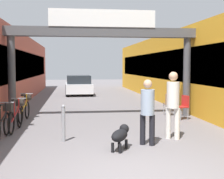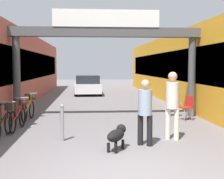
# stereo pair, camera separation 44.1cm
# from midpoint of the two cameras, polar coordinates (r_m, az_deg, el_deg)

# --- Properties ---
(ground_plane) EXTENTS (80.00, 80.00, 0.00)m
(ground_plane) POSITION_cam_midpoint_polar(r_m,az_deg,el_deg) (5.78, 5.12, -15.73)
(ground_plane) COLOR slate
(storefront_left) EXTENTS (3.00, 26.00, 3.65)m
(storefront_left) POSITION_cam_midpoint_polar(r_m,az_deg,el_deg) (16.88, -18.81, 3.58)
(storefront_left) COLOR #B25142
(storefront_left) RESTS_ON ground_plane
(storefront_right) EXTENTS (3.00, 26.00, 3.65)m
(storefront_right) POSITION_cam_midpoint_polar(r_m,az_deg,el_deg) (17.42, 15.77, 3.67)
(storefront_right) COLOR gold
(storefront_right) RESTS_ON ground_plane
(arcade_sign_gateway) EXTENTS (7.40, 0.47, 4.06)m
(arcade_sign_gateway) POSITION_cam_midpoint_polar(r_m,az_deg,el_deg) (11.89, -0.02, 8.64)
(arcade_sign_gateway) COLOR #4C4C4F
(arcade_sign_gateway) RESTS_ON ground_plane
(pedestrian_with_dog) EXTENTS (0.46, 0.46, 1.64)m
(pedestrian_with_dog) POSITION_cam_midpoint_polar(r_m,az_deg,el_deg) (7.78, 7.70, -3.40)
(pedestrian_with_dog) COLOR black
(pedestrian_with_dog) RESTS_ON ground_plane
(pedestrian_companion) EXTENTS (0.46, 0.46, 1.82)m
(pedestrian_companion) POSITION_cam_midpoint_polar(r_m,az_deg,el_deg) (8.50, 12.44, -2.01)
(pedestrian_companion) COLOR silver
(pedestrian_companion) RESTS_ON ground_plane
(dog_on_leash) EXTENTS (0.62, 0.81, 0.57)m
(dog_on_leash) POSITION_cam_midpoint_polar(r_m,az_deg,el_deg) (7.40, 2.63, -8.30)
(dog_on_leash) COLOR black
(dog_on_leash) RESTS_ON ground_plane
(bicycle_black_second) EXTENTS (0.46, 1.69, 0.98)m
(bicycle_black_second) POSITION_cam_midpoint_polar(r_m,az_deg,el_deg) (9.07, -17.85, -5.67)
(bicycle_black_second) COLOR black
(bicycle_black_second) RESTS_ON ground_plane
(bicycle_red_third) EXTENTS (0.46, 1.69, 0.98)m
(bicycle_red_third) POSITION_cam_midpoint_polar(r_m,az_deg,el_deg) (10.10, -15.50, -4.61)
(bicycle_red_third) COLOR black
(bicycle_red_third) RESTS_ON ground_plane
(bicycle_orange_farthest) EXTENTS (0.46, 1.69, 0.98)m
(bicycle_orange_farthest) POSITION_cam_midpoint_polar(r_m,az_deg,el_deg) (11.75, -13.93, -3.34)
(bicycle_orange_farthest) COLOR black
(bicycle_orange_farthest) RESTS_ON ground_plane
(bollard_post_metal) EXTENTS (0.10, 0.10, 0.98)m
(bollard_post_metal) POSITION_cam_midpoint_polar(r_m,az_deg,el_deg) (8.32, -7.60, -5.98)
(bollard_post_metal) COLOR gray
(bollard_post_metal) RESTS_ON ground_plane
(cafe_chair_red_nearer) EXTENTS (0.51, 0.51, 0.89)m
(cafe_chair_red_nearer) POSITION_cam_midpoint_polar(r_m,az_deg,el_deg) (11.78, 14.64, -2.82)
(cafe_chair_red_nearer) COLOR gray
(cafe_chair_red_nearer) RESTS_ON ground_plane
(cafe_chair_wood_farther) EXTENTS (0.42, 0.42, 0.89)m
(cafe_chair_wood_farther) POSITION_cam_midpoint_polar(r_m,az_deg,el_deg) (12.56, 12.30, -2.35)
(cafe_chair_wood_farther) COLOR gray
(cafe_chair_wood_farther) RESTS_ON ground_plane
(parked_car_white) EXTENTS (1.87, 4.04, 1.33)m
(parked_car_white) POSITION_cam_midpoint_polar(r_m,az_deg,el_deg) (21.74, -3.92, 0.80)
(parked_car_white) COLOR silver
(parked_car_white) RESTS_ON ground_plane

